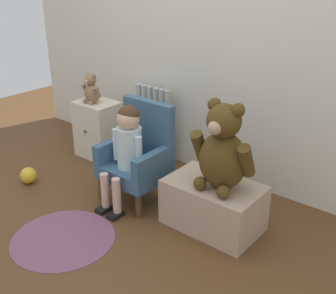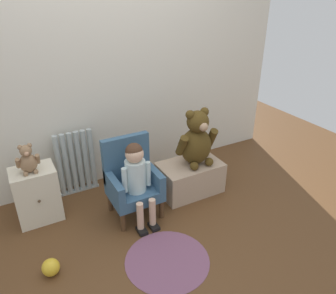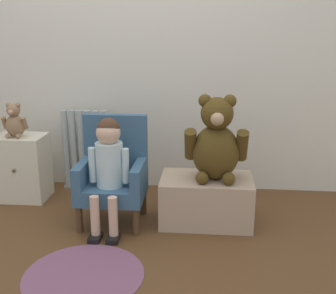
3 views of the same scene
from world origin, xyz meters
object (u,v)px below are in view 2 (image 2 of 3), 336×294
Objects in this scene: child_figure at (136,172)px; small_teddy_bear at (28,160)px; toy_ball at (51,267)px; large_teddy_bear at (197,140)px; floor_rug at (167,260)px; radiator at (76,163)px; child_armchair at (132,180)px; low_bench at (190,177)px; small_dresser at (37,194)px.

child_figure is 2.87× the size of small_teddy_bear.
toy_ball is at bearing -160.82° from child_figure.
large_teddy_bear is 0.86× the size of floor_rug.
radiator is at bearing 64.12° from toy_ball.
radiator is 0.64m from child_armchair.
small_teddy_bear is (-0.76, 0.26, 0.27)m from child_armchair.
large_teddy_bear is (1.00, -0.53, 0.23)m from radiator.
child_figure is 5.68× the size of toy_ball.
floor_rug is (-0.62, -0.69, -0.15)m from low_bench.
small_dresser is 0.70× the size of child_armchair.
large_teddy_bear reaches higher than child_figure.
small_dresser is at bearing 69.48° from small_teddy_bear.
radiator is 0.58m from small_teddy_bear.
small_teddy_bear reaches higher than small_dresser.
radiator is at bearing 33.64° from small_teddy_bear.
large_teddy_bear is 1.58m from toy_ball.
child_figure reaches higher than floor_rug.
child_figure is at bearing -90.00° from child_armchair.
radiator is at bearing 31.28° from small_dresser.
child_armchair is 1.17× the size of low_bench.
child_figure is 0.72m from floor_rug.
large_teddy_bear is 1.44m from small_teddy_bear.
child_armchair is (0.75, -0.30, 0.08)m from small_dresser.
small_dresser is 1.38m from low_bench.
child_armchair is 0.69m from large_teddy_bear.
child_figure is (0.34, -0.65, 0.15)m from radiator.
toy_ball is (-0.77, 0.28, 0.06)m from floor_rug.
small_dresser is 0.82× the size of low_bench.
low_bench is 0.94m from floor_rug.
child_armchair reaches higher than radiator.
small_teddy_bear is 1.98× the size of toy_ball.
floor_rug is (0.74, -0.93, -0.59)m from small_teddy_bear.
low_bench is at bearing 2.19° from child_armchair.
small_dresser is 0.68× the size of child_figure.
small_teddy_bear is (-1.36, 0.24, 0.44)m from low_bench.
low_bench is (0.61, 0.13, -0.31)m from child_figure.
large_teddy_bear is at bearing -10.05° from small_teddy_bear.
child_armchair reaches higher than toy_ball.
child_armchair is 0.92m from toy_ball.
floor_rug is 0.83m from toy_ball.
large_teddy_bear is at bearing 45.26° from floor_rug.
low_bench is 2.39× the size of small_teddy_bear.
child_armchair is at bearing -57.87° from radiator.
small_dresser is 1.47m from large_teddy_bear.
small_teddy_bear is (-0.42, -0.28, 0.28)m from radiator.
small_teddy_bear is at bearing 128.42° from floor_rug.
large_teddy_bear is at bearing 1.11° from child_armchair.
large_teddy_bear reaches higher than child_armchair.
child_figure is (0.75, -0.41, 0.22)m from small_dresser.
toy_ball is (-0.04, -0.68, -0.18)m from small_dresser.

